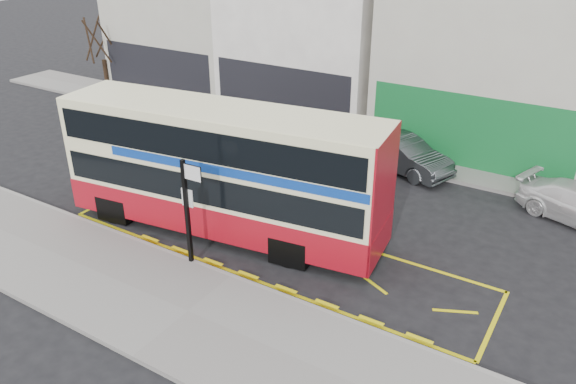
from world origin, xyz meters
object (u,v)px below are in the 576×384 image
Objects in this scene: car_grey at (402,154)px; street_tree_left at (99,28)px; double_decker_bus at (223,169)px; car_silver at (188,115)px; bus_stop_post at (188,203)px.

car_grey is 0.79× the size of street_tree_left.
double_decker_bus reaches higher than car_silver.
double_decker_bus is 8.55m from car_grey.
car_grey is at bearing -3.79° from street_tree_left.
street_tree_left is (-15.63, 9.06, 1.58)m from double_decker_bus.
street_tree_left reaches higher than car_grey.
bus_stop_post is (0.44, -2.21, -0.13)m from double_decker_bus.
double_decker_bus is at bearing 98.82° from bus_stop_post.
bus_stop_post is at bearing -176.82° from car_grey.
street_tree_left is (-16.07, 11.27, 1.70)m from bus_stop_post.
car_grey is (2.69, 10.03, -1.40)m from bus_stop_post.
double_decker_bus reaches higher than bus_stop_post.
car_silver is 0.78× the size of street_tree_left.
car_grey is (3.13, 7.81, -1.52)m from double_decker_bus.
bus_stop_post is 19.70m from street_tree_left.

